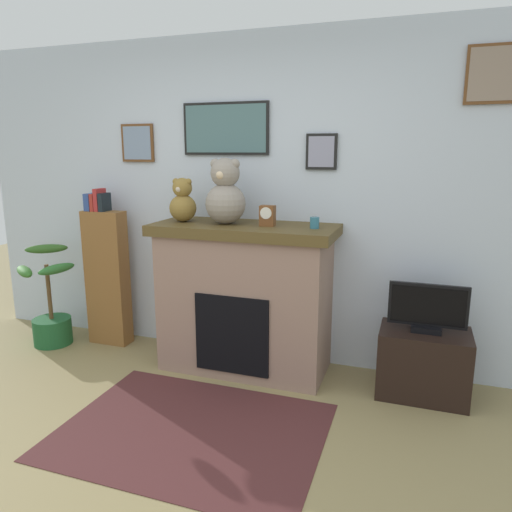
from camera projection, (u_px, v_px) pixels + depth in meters
ground_plane at (118, 505)px, 2.34m from camera, size 12.00×12.00×0.00m
back_wall at (253, 201)px, 3.91m from camera, size 5.20×0.15×2.60m
fireplace at (245, 297)px, 3.73m from camera, size 1.40×0.63×1.16m
bookshelf at (107, 275)px, 4.22m from camera, size 0.37×0.16×1.39m
potted_plant at (50, 314)px, 4.25m from camera, size 0.50×0.57×0.88m
tv_stand at (423, 363)px, 3.36m from camera, size 0.61×0.40×0.48m
television at (428, 309)px, 3.27m from camera, size 0.52×0.14×0.34m
area_rug at (192, 430)px, 2.96m from camera, size 1.62×1.20×0.01m
candle_jar at (315, 223)px, 3.40m from camera, size 0.07×0.07×0.08m
mantel_clock at (267, 216)px, 3.51m from camera, size 0.11×0.08×0.15m
teddy_bear_brown at (183, 202)px, 3.71m from camera, size 0.21×0.21×0.34m
teddy_bear_grey at (225, 195)px, 3.58m from camera, size 0.31×0.31×0.49m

